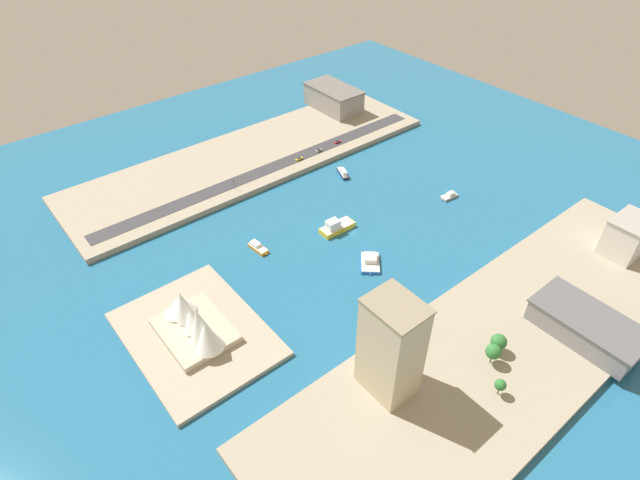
% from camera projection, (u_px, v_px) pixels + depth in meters
% --- Properties ---
extents(ground_plane, '(440.00, 440.00, 0.00)m').
position_uv_depth(ground_plane, '(354.00, 231.00, 274.79)').
color(ground_plane, '#23668E').
extents(quay_west, '(70.00, 240.00, 3.29)m').
position_uv_depth(quay_west, '(511.00, 341.00, 214.87)').
color(quay_west, '#9E937F').
rests_on(quay_west, ground_plane).
extents(quay_east, '(70.00, 240.00, 3.29)m').
position_uv_depth(quay_east, '(252.00, 157.00, 332.63)').
color(quay_east, '#9E937F').
rests_on(quay_east, ground_plane).
extents(peninsula_point, '(69.12, 52.00, 2.00)m').
position_uv_depth(peninsula_point, '(196.00, 334.00, 218.52)').
color(peninsula_point, '#A89E89').
rests_on(peninsula_point, ground_plane).
extents(road_strip, '(10.40, 228.00, 0.15)m').
position_uv_depth(road_strip, '(271.00, 168.00, 318.86)').
color(road_strip, '#38383D').
rests_on(road_strip, quay_east).
extents(yacht_sleek_gray, '(5.71, 11.66, 3.28)m').
position_uv_depth(yacht_sleek_gray, '(449.00, 196.00, 298.80)').
color(yacht_sleek_gray, '#999EA3').
rests_on(yacht_sleek_gray, ground_plane).
extents(patrol_launch_navy, '(14.60, 8.05, 4.34)m').
position_uv_depth(patrol_launch_navy, '(343.00, 173.00, 317.59)').
color(patrol_launch_navy, '#1E284C').
rests_on(patrol_launch_navy, ground_plane).
extents(catamaran_blue, '(17.25, 16.76, 4.23)m').
position_uv_depth(catamaran_blue, '(370.00, 262.00, 253.79)').
color(catamaran_blue, blue).
rests_on(catamaran_blue, ground_plane).
extents(ferry_yellow_fast, '(8.43, 21.44, 7.26)m').
position_uv_depth(ferry_yellow_fast, '(336.00, 227.00, 274.29)').
color(ferry_yellow_fast, yellow).
rests_on(ferry_yellow_fast, ground_plane).
extents(water_taxi_orange, '(13.22, 5.55, 3.41)m').
position_uv_depth(water_taxi_orange, '(258.00, 247.00, 262.54)').
color(water_taxi_orange, orange).
rests_on(water_taxi_orange, ground_plane).
extents(warehouse_low_gray, '(44.26, 23.14, 10.62)m').
position_uv_depth(warehouse_low_gray, '(587.00, 326.00, 212.10)').
color(warehouse_low_gray, gray).
rests_on(warehouse_low_gray, quay_west).
extents(hotel_broad_white, '(16.62, 22.28, 19.50)m').
position_uv_depth(hotel_broad_white, '(628.00, 236.00, 250.77)').
color(hotel_broad_white, silver).
rests_on(hotel_broad_white, quay_west).
extents(office_block_beige, '(20.47, 16.36, 43.16)m').
position_uv_depth(office_block_beige, '(391.00, 347.00, 182.84)').
color(office_block_beige, '#C6B793').
rests_on(office_block_beige, quay_west).
extents(carpark_squat_concrete, '(43.49, 24.24, 16.33)m').
position_uv_depth(carpark_squat_concrete, '(333.00, 98.00, 380.01)').
color(carpark_squat_concrete, gray).
rests_on(carpark_squat_concrete, quay_east).
extents(pickup_red, '(1.95, 4.72, 1.53)m').
position_uv_depth(pickup_red, '(337.00, 142.00, 343.08)').
color(pickup_red, black).
rests_on(pickup_red, road_strip).
extents(sedan_silver, '(1.84, 4.29, 1.52)m').
position_uv_depth(sedan_silver, '(319.00, 150.00, 334.26)').
color(sedan_silver, black).
rests_on(sedan_silver, road_strip).
extents(taxi_yellow_cab, '(2.20, 4.89, 1.59)m').
position_uv_depth(taxi_yellow_cab, '(299.00, 159.00, 325.81)').
color(taxi_yellow_cab, black).
rests_on(taxi_yellow_cab, road_strip).
extents(traffic_light_waterfront, '(0.36, 0.36, 6.50)m').
position_uv_depth(traffic_light_waterfront, '(234.00, 183.00, 297.42)').
color(traffic_light_waterfront, black).
rests_on(traffic_light_waterfront, quay_east).
extents(opera_landmark, '(39.11, 26.42, 19.17)m').
position_uv_depth(opera_landmark, '(194.00, 322.00, 212.96)').
color(opera_landmark, '#BCAD93').
rests_on(opera_landmark, peninsula_point).
extents(park_tree_cluster, '(17.98, 21.65, 9.55)m').
position_uv_depth(park_tree_cluster, '(497.00, 352.00, 201.02)').
color(park_tree_cluster, brown).
rests_on(park_tree_cluster, quay_west).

